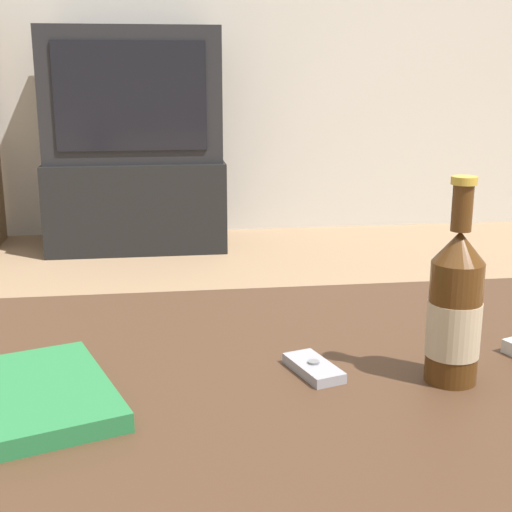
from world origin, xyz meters
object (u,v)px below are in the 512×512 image
Objects in this scene: cell_phone at (313,366)px; table_book at (43,394)px; television at (132,95)px; tv_stand at (137,203)px; beer_bottle at (455,309)px.

cell_phone is 0.38× the size of table_book.
television is 7.79× the size of cell_phone.
tv_stand is 2.76m from table_book.
table_book reaches higher than tv_stand.
television is (0.00, -0.00, 0.53)m from tv_stand.
tv_stand is 2.73m from cell_phone.
television is 2.73m from cell_phone.
cell_phone is 0.35m from table_book.
beer_bottle is at bearing -33.96° from cell_phone.
tv_stand is at bearing 90.00° from television.
cell_phone is at bearing 163.28° from beer_bottle.
television reaches higher than cell_phone.
tv_stand is at bearing 100.18° from beer_bottle.
beer_bottle is 0.20m from cell_phone.
tv_stand is 3.05× the size of table_book.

